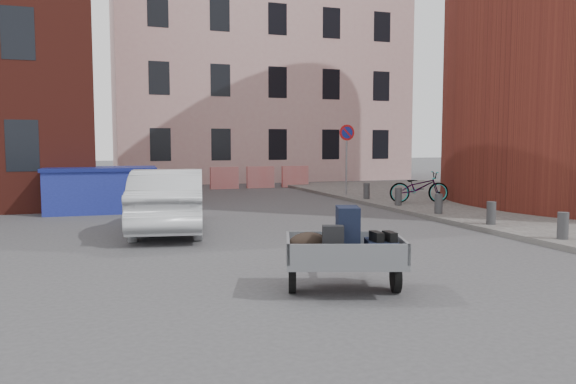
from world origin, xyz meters
name	(u,v)px	position (x,y,z in m)	size (l,w,h in m)	color
ground	(267,254)	(0.00, 0.00, 0.00)	(120.00, 120.00, 0.00)	#38383A
sidewalk	(537,208)	(10.00, 4.00, 0.06)	(9.00, 24.00, 0.12)	#474442
building_pink	(256,58)	(6.00, 22.00, 7.00)	(16.00, 8.00, 14.00)	#CA9C9B
no_parking_sign	(347,145)	(6.00, 9.48, 2.01)	(0.60, 0.09, 2.65)	gray
bollards	(439,204)	(6.00, 3.40, 0.40)	(0.22, 9.02, 0.55)	#3A3A3D
barriers	(261,177)	(4.20, 15.00, 0.50)	(4.70, 0.18, 1.00)	red
trailer	(343,250)	(0.22, -2.92, 0.61)	(1.87, 1.97, 1.20)	black
dumpster	(101,190)	(-2.88, 7.78, 0.68)	(3.30, 1.81, 1.35)	navy
silver_car	(169,200)	(-1.39, 3.39, 0.74)	(1.56, 4.47, 1.47)	#AFB2B7
bicycle	(419,187)	(7.03, 6.07, 0.63)	(0.68, 1.95, 1.03)	black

